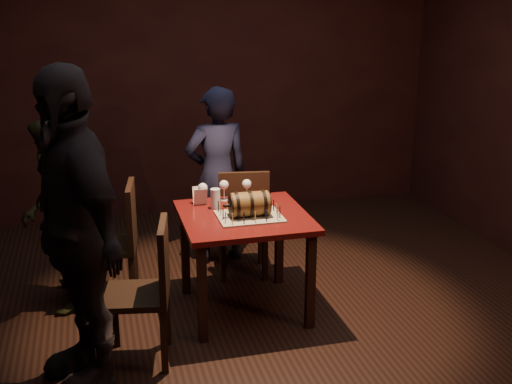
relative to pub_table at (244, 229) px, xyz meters
The scene contains 16 objects.
room_shell 0.78m from the pub_table, 66.25° to the right, with size 5.04×5.04×2.80m.
pub_table is the anchor object (origin of this frame).
cake_board 0.14m from the pub_table, 70.76° to the right, with size 0.45×0.35×0.01m, color #A09781.
barrel_cake 0.22m from the pub_table, 71.27° to the right, with size 0.33×0.19×0.19m.
birthday_candles 0.18m from the pub_table, 70.30° to the right, with size 0.40×0.30×0.09m.
wine_glass_left 0.46m from the pub_table, 127.22° to the left, with size 0.07×0.07×0.16m.
wine_glass_mid 0.42m from the pub_table, 101.59° to the left, with size 0.07×0.07×0.16m.
wine_glass_right 0.41m from the pub_table, 72.81° to the left, with size 0.07×0.07×0.16m.
pint_of_ale 0.31m from the pub_table, 133.72° to the left, with size 0.07×0.07×0.15m.
menu_card 0.43m from the pub_table, 131.79° to the left, with size 0.10×0.05×0.13m, color white, non-canonical shape.
chair_back 0.59m from the pub_table, 77.15° to the left, with size 0.46×0.46×0.93m.
chair_left_rear 0.96m from the pub_table, 156.77° to the left, with size 0.45×0.45×0.93m.
chair_left_front 0.90m from the pub_table, 145.36° to the right, with size 0.46×0.46×0.93m.
person_back 0.97m from the pub_table, 90.23° to the left, with size 0.56×0.37×1.54m, color black.
person_left_rear 1.36m from the pub_table, 162.58° to the left, with size 0.70×0.55×1.45m, color #34361B.
person_left_front 1.34m from the pub_table, 152.13° to the right, with size 1.13×0.47×1.92m, color black.
Camera 1 is at (-1.08, -4.04, 2.28)m, focal length 45.00 mm.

